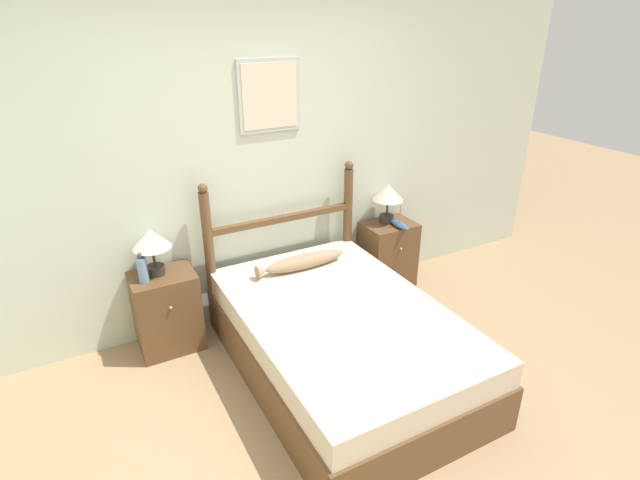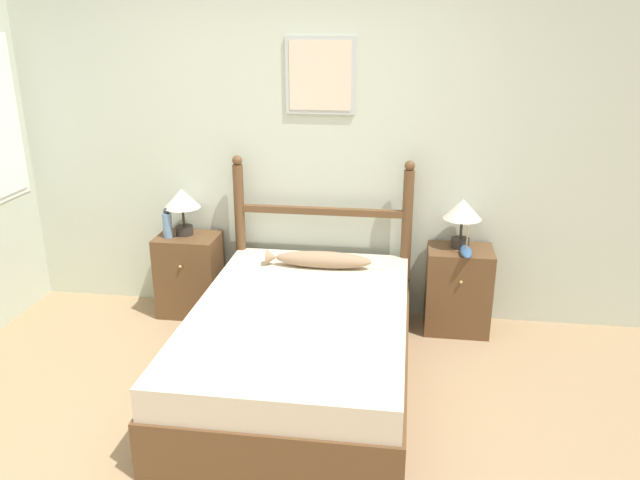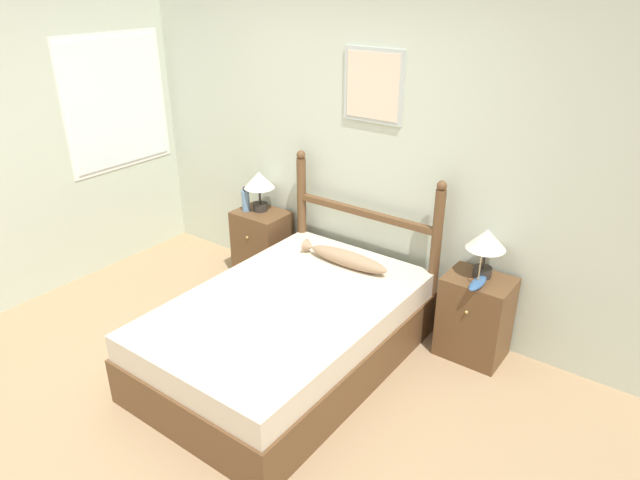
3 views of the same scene
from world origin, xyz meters
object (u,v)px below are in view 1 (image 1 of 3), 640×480
Objects in this scene: bed at (342,341)px; fish_pillow at (302,262)px; nightstand_right at (388,255)px; table_lamp_right at (388,195)px; nightstand_left at (167,311)px; model_boat at (399,225)px; table_lamp_left at (151,242)px; bottle at (142,269)px.

fish_pillow is (0.03, 0.68, 0.32)m from bed.
nightstand_right is 1.76× the size of table_lamp_right.
fish_pillow reaches higher than nightstand_left.
nightstand_right is 2.60× the size of model_boat.
nightstand_left is at bearing 168.86° from fish_pillow.
nightstand_right is at bearing -0.90° from table_lamp_left.
bed is 8.34× the size of model_boat.
nightstand_right is 0.58m from table_lamp_right.
fish_pillow is at bearing -11.14° from nightstand_left.
fish_pillow is (1.08, -0.24, -0.32)m from table_lamp_left.
bottle is at bearing 172.32° from fish_pillow.
fish_pillow reaches higher than nightstand_right.
table_lamp_left is at bearing 39.15° from bottle.
table_lamp_left is 2.12m from model_boat.
bottle is at bearing 144.00° from bed.
fish_pillow is at bearing -7.68° from bottle.
table_lamp_left is 1.15m from fish_pillow.
table_lamp_right reaches higher than nightstand_left.
fish_pillow is at bearing -168.28° from nightstand_right.
bottle reaches higher than nightstand_right.
bed is 1.35m from nightstand_right.
bottle is at bearing -178.75° from nightstand_right.
bed is 1.35m from nightstand_left.
fish_pillow is (-1.02, -0.09, -0.08)m from model_boat.
bed is at bearing -137.63° from table_lamp_right.
fish_pillow is at bearing -12.48° from table_lamp_left.
nightstand_left is 2.60× the size of model_boat.
nightstand_left is 0.58m from table_lamp_left.
table_lamp_left is at bearing 167.52° from fish_pillow.
bed is 2.69× the size of fish_pillow.
model_boat is 0.32× the size of fish_pillow.
bed is at bearing -40.87° from nightstand_left.
nightstand_right is at bearing 40.87° from bed.
nightstand_left is 1.76× the size of table_lamp_left.
table_lamp_right is 1.48× the size of model_boat.
table_lamp_right reaches higher than bottle.
nightstand_right is 1.76× the size of table_lamp_left.
nightstand_left is at bearing -178.82° from table_lamp_right.
table_lamp_left is at bearing 179.10° from nightstand_right.
nightstand_right is at bearing 0.00° from nightstand_left.
bed is at bearing -143.62° from model_boat.
nightstand_left is at bearing 139.13° from bed.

